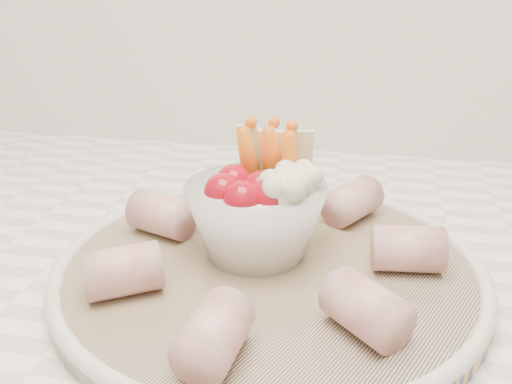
# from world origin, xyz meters

# --- Properties ---
(serving_platter) EXTENTS (0.45, 0.45, 0.02)m
(serving_platter) POSITION_xyz_m (0.13, 1.42, 0.93)
(serving_platter) COLOR navy
(serving_platter) RESTS_ON kitchen_counter
(veggie_bowl) EXTENTS (0.11, 0.11, 0.10)m
(veggie_bowl) POSITION_xyz_m (0.12, 1.43, 0.97)
(veggie_bowl) COLOR silver
(veggie_bowl) RESTS_ON serving_platter
(cured_meat_rolls) EXTENTS (0.27, 0.29, 0.04)m
(cured_meat_rolls) POSITION_xyz_m (0.13, 1.42, 0.95)
(cured_meat_rolls) COLOR #BB5557
(cured_meat_rolls) RESTS_ON serving_platter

